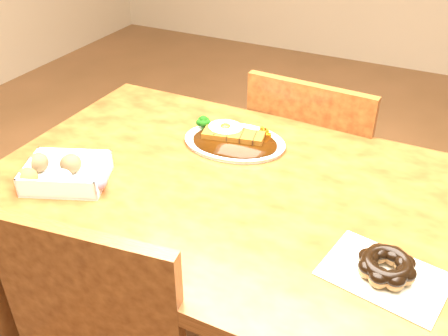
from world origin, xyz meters
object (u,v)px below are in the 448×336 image
at_px(donut_box, 64,173).
at_px(chair_far, 314,175).
at_px(table, 230,216).
at_px(pon_de_ring, 386,267).
at_px(katsu_curry_plate, 233,139).

bearing_deg(donut_box, chair_far, 57.90).
xyz_separation_m(table, chair_far, (0.07, 0.53, -0.17)).
bearing_deg(table, donut_box, -155.45).
bearing_deg(table, pon_de_ring, -19.81).
height_order(chair_far, donut_box, chair_far).
bearing_deg(chair_far, katsu_curry_plate, 69.82).
bearing_deg(pon_de_ring, chair_far, 116.04).
bearing_deg(table, chair_far, 82.55).
xyz_separation_m(chair_far, katsu_curry_plate, (-0.15, -0.35, 0.29)).
relative_size(katsu_curry_plate, donut_box, 1.29).
distance_m(donut_box, pon_de_ring, 0.77).
bearing_deg(donut_box, katsu_curry_plate, 50.84).
xyz_separation_m(katsu_curry_plate, pon_de_ring, (0.48, -0.33, 0.01)).
bearing_deg(donut_box, pon_de_ring, 1.86).
distance_m(chair_far, pon_de_ring, 0.81).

